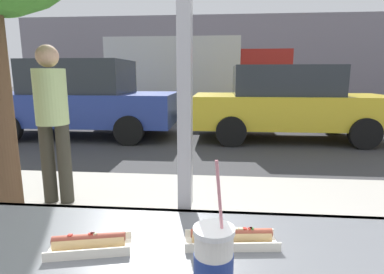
# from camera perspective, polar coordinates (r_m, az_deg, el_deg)

# --- Properties ---
(ground_plane) EXTENTS (60.00, 60.00, 0.00)m
(ground_plane) POSITION_cam_1_polar(r_m,az_deg,el_deg) (9.19, 4.25, 1.87)
(ground_plane) COLOR #38383A
(sidewalk_strip) EXTENTS (16.00, 2.80, 0.14)m
(sidewalk_strip) POSITION_cam_1_polar(r_m,az_deg,el_deg) (3.02, 2.17, -16.58)
(sidewalk_strip) COLOR #B2ADA3
(sidewalk_strip) RESTS_ON ground
(building_facade_far) EXTENTS (28.00, 1.20, 5.42)m
(building_facade_far) POSITION_cam_1_polar(r_m,az_deg,el_deg) (22.54, 4.94, 14.26)
(building_facade_far) COLOR gray
(building_facade_far) RESTS_ON ground
(soda_cup_right) EXTENTS (0.09, 0.09, 0.33)m
(soda_cup_right) POSITION_cam_1_polar(r_m,az_deg,el_deg) (0.76, 3.93, -21.84)
(soda_cup_right) COLOR silver
(soda_cup_right) RESTS_ON window_counter
(hotdog_tray_near) EXTENTS (0.29, 0.12, 0.05)m
(hotdog_tray_near) POSITION_cam_1_polar(r_m,az_deg,el_deg) (1.00, 7.15, -17.64)
(hotdog_tray_near) COLOR silver
(hotdog_tray_near) RESTS_ON window_counter
(hotdog_tray_far) EXTENTS (0.25, 0.15, 0.05)m
(hotdog_tray_far) POSITION_cam_1_polar(r_m,az_deg,el_deg) (1.01, -18.12, -17.83)
(hotdog_tray_far) COLOR silver
(hotdog_tray_far) RESTS_ON window_counter
(parked_car_blue) EXTENTS (4.43, 2.06, 1.83)m
(parked_car_blue) POSITION_cam_1_polar(r_m,az_deg,el_deg) (8.12, -19.17, 6.57)
(parked_car_blue) COLOR #283D93
(parked_car_blue) RESTS_ON ground
(parked_car_yellow) EXTENTS (4.34, 1.93, 1.69)m
(parked_car_yellow) POSITION_cam_1_polar(r_m,az_deg,el_deg) (7.57, 16.95, 5.99)
(parked_car_yellow) COLOR gold
(parked_car_yellow) RESTS_ON ground
(box_truck) EXTENTS (6.49, 2.44, 2.78)m
(box_truck) POSITION_cam_1_polar(r_m,az_deg,el_deg) (12.11, 0.63, 11.44)
(box_truck) COLOR beige
(box_truck) RESTS_ON ground
(pedestrian) EXTENTS (0.32, 0.32, 1.63)m
(pedestrian) POSITION_cam_1_polar(r_m,az_deg,el_deg) (3.51, -24.03, 3.63)
(pedestrian) COLOR #353329
(pedestrian) RESTS_ON sidewalk_strip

